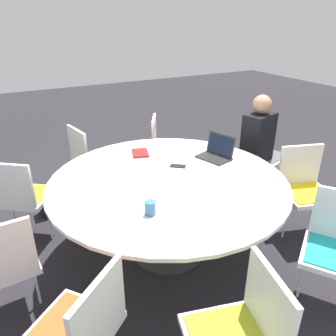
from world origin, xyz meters
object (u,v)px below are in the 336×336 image
object	(u,v)px
chair_6	(242,331)
handbag	(57,200)
coffee_cup	(150,208)
cell_phone	(178,166)
person_0	(259,141)
chair_0	(262,150)
laptop	(217,152)
chair_8	(305,185)
chair_3	(21,193)
spiral_notebook	(140,153)
chair_2	(90,156)
chair_4	(1,262)
chair_1	(165,145)
chair_5	(81,327)

from	to	relation	value
chair_6	handbag	bearing A→B (deg)	25.85
coffee_cup	cell_phone	bearing A→B (deg)	-133.28
person_0	chair_0	bearing A→B (deg)	-160.89
chair_6	laptop	world-z (taller)	laptop
chair_6	coffee_cup	xyz separation A→B (m)	(0.09, -0.89, 0.26)
chair_8	laptop	bearing A→B (deg)	-20.57
chair_3	laptop	distance (m)	1.82
chair_3	laptop	xyz separation A→B (m)	(-1.71, 0.56, 0.27)
chair_8	laptop	distance (m)	0.88
spiral_notebook	handbag	xyz separation A→B (m)	(0.77, -0.56, -0.61)
chair_2	coffee_cup	distance (m)	1.71
spiral_notebook	chair_6	bearing A→B (deg)	81.72
chair_4	chair_0	bearing A→B (deg)	9.49
chair_3	chair_6	bearing A→B (deg)	-30.80
chair_4	spiral_notebook	distance (m)	1.54
chair_0	chair_6	world-z (taller)	same
chair_0	chair_4	world-z (taller)	same
chair_6	person_0	distance (m)	2.31
person_0	laptop	world-z (taller)	person_0
chair_1	chair_6	distance (m)	2.62
chair_5	laptop	size ratio (longest dim) A/B	2.49
cell_phone	handbag	world-z (taller)	cell_phone
chair_0	chair_5	size ratio (longest dim) A/B	1.00
person_0	laptop	bearing A→B (deg)	-1.22
chair_0	spiral_notebook	world-z (taller)	chair_0
chair_2	handbag	size ratio (longest dim) A/B	2.43
chair_4	chair_5	distance (m)	0.80
chair_3	handbag	world-z (taller)	chair_3
chair_1	coffee_cup	world-z (taller)	chair_1
coffee_cup	person_0	bearing A→B (deg)	-155.06
chair_2	handbag	distance (m)	0.60
chair_4	laptop	size ratio (longest dim) A/B	2.49
person_0	cell_phone	xyz separation A→B (m)	(1.13, 0.20, 0.03)
coffee_cup	cell_phone	xyz separation A→B (m)	(-0.55, -0.58, -0.05)
chair_2	chair_3	distance (m)	0.95
chair_4	cell_phone	distance (m)	1.56
chair_2	chair_8	size ratio (longest dim) A/B	1.00
laptop	handbag	world-z (taller)	laptop
chair_3	handbag	xyz separation A→B (m)	(-0.33, -0.43, -0.39)
cell_phone	spiral_notebook	bearing A→B (deg)	-66.81
chair_6	chair_5	bearing A→B (deg)	74.79
chair_0	chair_6	distance (m)	2.55
chair_4	handbag	xyz separation A→B (m)	(-0.55, -1.32, -0.39)
chair_3	chair_6	world-z (taller)	same
chair_3	laptop	world-z (taller)	laptop
chair_8	cell_phone	world-z (taller)	chair_8
coffee_cup	chair_5	bearing A→B (deg)	37.54
chair_1	cell_phone	distance (m)	1.10
chair_3	laptop	bearing A→B (deg)	18.99
chair_4	handbag	world-z (taller)	chair_4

